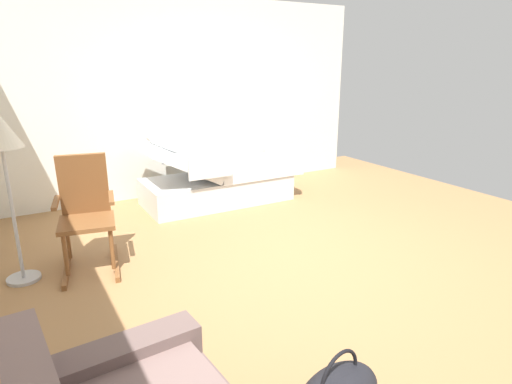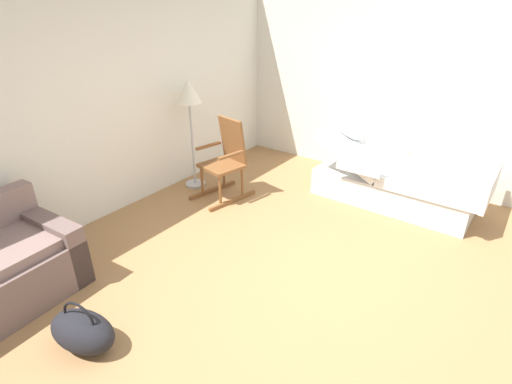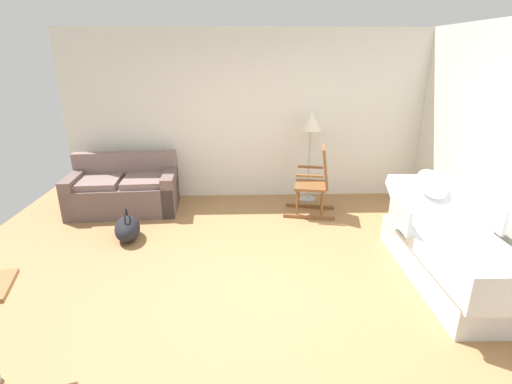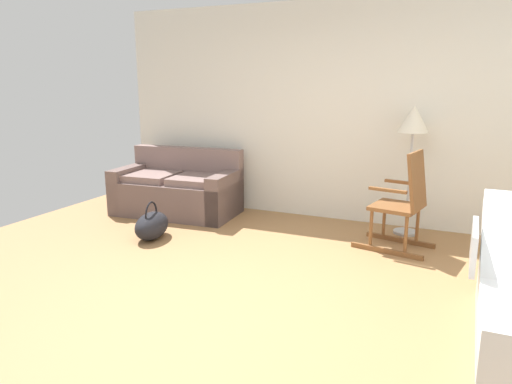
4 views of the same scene
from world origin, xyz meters
The scene contains 6 objects.
ground_plane centered at (0.00, 0.00, 0.00)m, with size 7.13×7.13×0.00m, color #9E7247.
back_wall centered at (0.00, 2.69, 1.35)m, with size 5.91×0.10×2.70m, color silver.
couch centered at (-1.94, 2.05, 0.31)m, with size 1.65×0.96×0.85m.
rocking_chair centered at (0.99, 1.80, 0.50)m, with size 0.84×0.61×1.05m.
floor_lamp centered at (0.98, 2.37, 1.23)m, with size 0.34×0.34×1.48m.
duffel_bag centered at (-1.62, 1.02, 0.15)m, with size 0.43×0.61×0.43m.
Camera 4 is at (1.53, -3.20, 1.73)m, focal length 33.44 mm.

